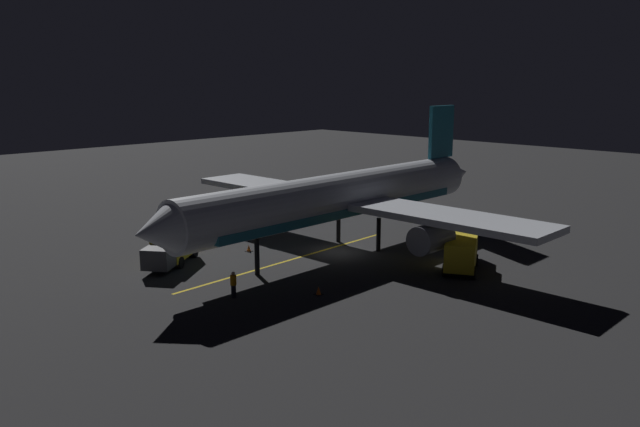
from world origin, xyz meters
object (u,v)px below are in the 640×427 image
object	(u,v)px
baggage_truck	(171,249)
traffic_cone_near_left	(249,248)
ground_crew_worker	(233,284)
airliner	(343,198)
traffic_cone_near_right	(319,291)
catering_truck	(462,252)

from	to	relation	value
baggage_truck	traffic_cone_near_left	xyz separation A→B (m)	(-1.20, -6.47, -0.94)
ground_crew_worker	traffic_cone_near_left	bearing A→B (deg)	-44.10
airliner	ground_crew_worker	bearing A→B (deg)	101.88
ground_crew_worker	traffic_cone_near_right	xyz separation A→B (m)	(-3.48, -4.24, -0.64)
baggage_truck	catering_truck	size ratio (longest dim) A/B	0.93
baggage_truck	traffic_cone_near_left	distance (m)	6.65
baggage_truck	traffic_cone_near_right	distance (m)	13.11
airliner	baggage_truck	bearing A→B (deg)	61.63
catering_truck	traffic_cone_near_right	distance (m)	12.09
catering_truck	traffic_cone_near_right	world-z (taller)	catering_truck
airliner	traffic_cone_near_left	distance (m)	8.68
traffic_cone_near_left	traffic_cone_near_right	world-z (taller)	same
airliner	traffic_cone_near_right	size ratio (longest dim) A/B	67.98
ground_crew_worker	traffic_cone_near_right	bearing A→B (deg)	-129.37
traffic_cone_near_left	traffic_cone_near_right	distance (m)	12.10
baggage_truck	ground_crew_worker	size ratio (longest dim) A/B	3.57
ground_crew_worker	airliner	bearing A→B (deg)	-78.12
airliner	baggage_truck	distance (m)	13.99
baggage_truck	traffic_cone_near_left	size ratio (longest dim) A/B	11.30
baggage_truck	ground_crew_worker	xyz separation A→B (m)	(-9.28, 1.36, -0.31)
ground_crew_worker	catering_truck	bearing A→B (deg)	-113.57
catering_truck	traffic_cone_near_left	world-z (taller)	catering_truck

